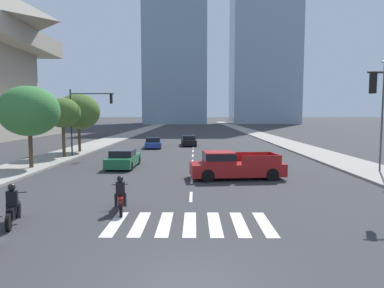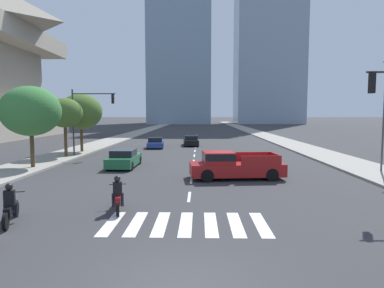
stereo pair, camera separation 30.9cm
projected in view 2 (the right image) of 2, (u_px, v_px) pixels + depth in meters
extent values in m
plane|color=#333335|center=(178.00, 287.00, 7.75)|extent=(800.00, 800.00, 0.00)
cube|color=gray|center=(306.00, 149.00, 37.34)|extent=(4.00, 260.00, 0.15)
cube|color=gray|center=(86.00, 148.00, 37.88)|extent=(4.00, 260.00, 0.15)
cube|color=silver|center=(112.00, 223.00, 12.23)|extent=(0.45, 2.78, 0.01)
cube|color=silver|center=(136.00, 223.00, 12.21)|extent=(0.45, 2.78, 0.01)
cube|color=silver|center=(161.00, 224.00, 12.19)|extent=(0.45, 2.78, 0.01)
cube|color=silver|center=(186.00, 224.00, 12.17)|extent=(0.45, 2.78, 0.01)
cube|color=silver|center=(211.00, 224.00, 12.15)|extent=(0.45, 2.78, 0.01)
cube|color=silver|center=(236.00, 224.00, 12.13)|extent=(0.45, 2.78, 0.01)
cube|color=silver|center=(261.00, 224.00, 12.11)|extent=(0.45, 2.78, 0.01)
cube|color=silver|center=(189.00, 197.00, 16.15)|extent=(0.14, 2.00, 0.01)
cube|color=silver|center=(191.00, 180.00, 20.13)|extent=(0.14, 2.00, 0.01)
cube|color=silver|center=(193.00, 169.00, 24.12)|extent=(0.14, 2.00, 0.01)
cube|color=silver|center=(194.00, 161.00, 28.10)|extent=(0.14, 2.00, 0.01)
cube|color=silver|center=(194.00, 156.00, 32.08)|extent=(0.14, 2.00, 0.01)
cube|color=silver|center=(195.00, 151.00, 36.06)|extent=(0.14, 2.00, 0.01)
cube|color=silver|center=(195.00, 147.00, 40.05)|extent=(0.14, 2.00, 0.01)
cube|color=silver|center=(196.00, 144.00, 44.03)|extent=(0.14, 2.00, 0.01)
cube|color=silver|center=(196.00, 142.00, 48.01)|extent=(0.14, 2.00, 0.01)
cube|color=silver|center=(196.00, 140.00, 52.00)|extent=(0.14, 2.00, 0.01)
cube|color=silver|center=(197.00, 138.00, 55.98)|extent=(0.14, 2.00, 0.01)
cube|color=silver|center=(197.00, 136.00, 59.96)|extent=(0.14, 2.00, 0.01)
cube|color=silver|center=(197.00, 135.00, 63.95)|extent=(0.14, 2.00, 0.01)
cylinder|color=black|center=(118.00, 199.00, 14.46)|extent=(0.25, 0.61, 0.60)
cylinder|color=black|center=(118.00, 209.00, 13.03)|extent=(0.25, 0.61, 0.60)
cube|color=maroon|center=(118.00, 199.00, 13.72)|extent=(0.48, 1.19, 0.32)
cylinder|color=#B2B2B7|center=(118.00, 193.00, 14.33)|extent=(0.13, 0.32, 0.67)
cylinder|color=black|center=(118.00, 184.00, 14.35)|extent=(0.69, 0.19, 0.04)
cube|color=black|center=(117.00, 189.00, 13.59)|extent=(0.41, 0.32, 0.55)
sphere|color=black|center=(117.00, 179.00, 13.55)|extent=(0.26, 0.26, 0.26)
cylinder|color=black|center=(113.00, 200.00, 13.69)|extent=(0.14, 0.14, 0.55)
cylinder|color=black|center=(122.00, 199.00, 13.76)|extent=(0.14, 0.14, 0.55)
cylinder|color=black|center=(16.00, 209.00, 13.02)|extent=(0.30, 0.61, 0.60)
cylinder|color=black|center=(5.00, 222.00, 11.46)|extent=(0.30, 0.61, 0.60)
cube|color=black|center=(11.00, 209.00, 12.22)|extent=(0.60, 1.31, 0.32)
cylinder|color=#B2B2B7|center=(15.00, 202.00, 12.90)|extent=(0.15, 0.32, 0.67)
cylinder|color=black|center=(15.00, 192.00, 12.91)|extent=(0.68, 0.25, 0.04)
cube|color=black|center=(9.00, 198.00, 12.09)|extent=(0.42, 0.34, 0.55)
sphere|color=black|center=(9.00, 187.00, 12.05)|extent=(0.26, 0.26, 0.26)
cylinder|color=black|center=(5.00, 211.00, 12.18)|extent=(0.15, 0.15, 0.55)
cylinder|color=black|center=(16.00, 210.00, 12.28)|extent=(0.15, 0.15, 0.55)
cube|color=maroon|center=(237.00, 169.00, 20.60)|extent=(5.83, 2.60, 0.75)
cube|color=maroon|center=(218.00, 157.00, 20.45)|extent=(1.99, 2.05, 0.70)
cube|color=black|center=(218.00, 156.00, 20.44)|extent=(2.01, 2.09, 0.39)
cube|color=maroon|center=(261.00, 160.00, 19.67)|extent=(2.37, 0.32, 0.55)
cube|color=maroon|center=(253.00, 156.00, 21.62)|extent=(2.37, 0.32, 0.55)
cube|color=maroon|center=(276.00, 158.00, 20.74)|extent=(0.28, 1.96, 0.55)
cylinder|color=black|center=(207.00, 176.00, 19.56)|extent=(0.78, 0.34, 0.76)
cylinder|color=black|center=(204.00, 170.00, 21.38)|extent=(0.78, 0.34, 0.76)
cylinder|color=black|center=(272.00, 175.00, 19.87)|extent=(0.78, 0.34, 0.76)
cylinder|color=black|center=(263.00, 170.00, 21.68)|extent=(0.78, 0.34, 0.76)
cube|color=navy|center=(155.00, 144.00, 39.43)|extent=(2.18, 4.38, 0.55)
cube|color=black|center=(155.00, 140.00, 39.17)|extent=(1.75, 2.04, 0.51)
cylinder|color=black|center=(149.00, 144.00, 40.81)|extent=(0.28, 0.66, 0.64)
cylinder|color=black|center=(163.00, 144.00, 40.93)|extent=(0.28, 0.66, 0.64)
cylinder|color=black|center=(148.00, 146.00, 37.95)|extent=(0.28, 0.66, 0.64)
cylinder|color=black|center=(162.00, 146.00, 38.06)|extent=(0.28, 0.66, 0.64)
cube|color=#1E6038|center=(124.00, 160.00, 25.12)|extent=(1.89, 4.46, 0.69)
cube|color=black|center=(124.00, 153.00, 24.84)|extent=(1.64, 2.01, 0.48)
cylinder|color=black|center=(118.00, 160.00, 26.66)|extent=(0.23, 0.64, 0.64)
cylinder|color=black|center=(139.00, 160.00, 26.61)|extent=(0.23, 0.64, 0.64)
cylinder|color=black|center=(108.00, 166.00, 23.66)|extent=(0.23, 0.64, 0.64)
cylinder|color=black|center=(131.00, 166.00, 23.60)|extent=(0.23, 0.64, 0.64)
cube|color=black|center=(191.00, 142.00, 42.25)|extent=(2.05, 4.63, 0.61)
cube|color=black|center=(191.00, 138.00, 41.98)|extent=(1.66, 2.14, 0.49)
cylinder|color=black|center=(184.00, 142.00, 43.75)|extent=(0.27, 0.65, 0.64)
cylinder|color=black|center=(196.00, 142.00, 43.83)|extent=(0.27, 0.65, 0.64)
cylinder|color=black|center=(185.00, 144.00, 40.70)|extent=(0.27, 0.65, 0.64)
cylinder|color=black|center=(198.00, 144.00, 40.78)|extent=(0.27, 0.65, 0.64)
cube|color=black|center=(372.00, 83.00, 14.39)|extent=(0.20, 0.28, 0.90)
sphere|color=red|center=(372.00, 76.00, 14.36)|extent=(0.18, 0.18, 0.18)
sphere|color=orange|center=(372.00, 83.00, 14.39)|extent=(0.18, 0.18, 0.18)
sphere|color=green|center=(372.00, 90.00, 14.41)|extent=(0.18, 0.18, 0.18)
cylinder|color=#333335|center=(73.00, 122.00, 30.91)|extent=(0.14, 0.14, 6.04)
cylinder|color=#333335|center=(94.00, 94.00, 30.63)|extent=(3.95, 0.10, 0.10)
cube|color=black|center=(113.00, 99.00, 30.63)|extent=(0.20, 0.28, 0.90)
sphere|color=red|center=(113.00, 95.00, 30.60)|extent=(0.18, 0.18, 0.18)
sphere|color=orange|center=(113.00, 99.00, 30.63)|extent=(0.18, 0.18, 0.18)
sphere|color=green|center=(113.00, 102.00, 30.66)|extent=(0.18, 0.18, 0.18)
cube|color=#19662D|center=(73.00, 123.00, 30.91)|extent=(0.60, 0.04, 0.18)
cylinder|color=#3F3F42|center=(384.00, 118.00, 22.15)|extent=(0.12, 0.12, 7.09)
cylinder|color=#4C3823|center=(32.00, 151.00, 24.16)|extent=(0.28, 0.28, 2.34)
ellipsoid|color=#387538|center=(31.00, 111.00, 23.91)|extent=(4.16, 4.16, 3.54)
cylinder|color=#4C3823|center=(66.00, 142.00, 30.20)|extent=(0.28, 0.28, 2.67)
ellipsoid|color=#426028|center=(65.00, 113.00, 29.97)|extent=(3.09, 3.09, 2.63)
cylinder|color=#4C3823|center=(82.00, 140.00, 34.28)|extent=(0.28, 0.28, 2.33)
ellipsoid|color=#426028|center=(81.00, 112.00, 34.03)|extent=(4.24, 4.24, 3.60)
cube|color=#7A93A8|center=(180.00, 32.00, 136.67)|extent=(24.18, 28.62, 74.44)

